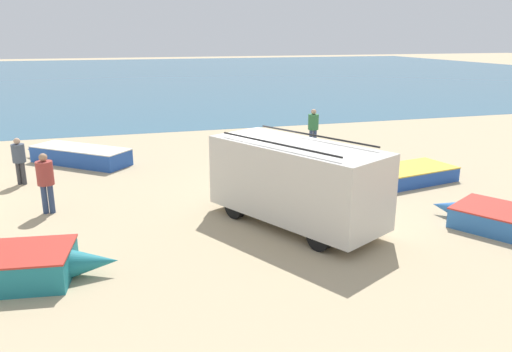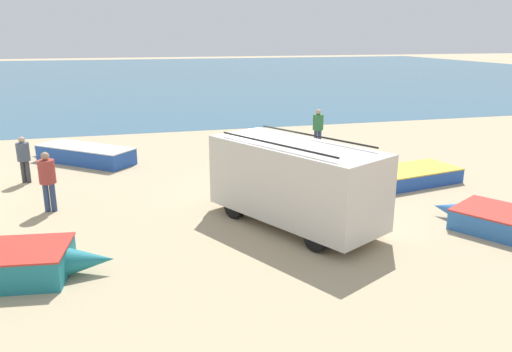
{
  "view_description": "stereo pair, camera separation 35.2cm",
  "coord_description": "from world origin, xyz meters",
  "px_view_note": "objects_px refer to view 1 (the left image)",
  "views": [
    {
      "loc": [
        -4.57,
        -13.95,
        4.96
      ],
      "look_at": [
        -0.66,
        -0.63,
        1.0
      ],
      "focal_mm": 35.0,
      "sensor_mm": 36.0,
      "label": 1
    },
    {
      "loc": [
        -4.23,
        -14.04,
        4.96
      ],
      "look_at": [
        -0.66,
        -0.63,
        1.0
      ],
      "focal_mm": 35.0,
      "sensor_mm": 36.0,
      "label": 2
    }
  ],
  "objects_px": {
    "fishing_rowboat_2": "(403,175)",
    "fisherman_1": "(19,157)",
    "fisherman_2": "(313,125)",
    "parked_van": "(295,181)",
    "fisherman_0": "(45,178)",
    "fishing_rowboat_3": "(77,155)"
  },
  "relations": [
    {
      "from": "parked_van",
      "to": "fisherman_0",
      "type": "bearing_deg",
      "value": 38.86
    },
    {
      "from": "fishing_rowboat_2",
      "to": "fishing_rowboat_3",
      "type": "bearing_deg",
      "value": 140.37
    },
    {
      "from": "parked_van",
      "to": "fisherman_0",
      "type": "xyz_separation_m",
      "value": [
        -6.45,
        2.82,
        -0.18
      ]
    },
    {
      "from": "parked_van",
      "to": "fisherman_2",
      "type": "xyz_separation_m",
      "value": [
        4.08,
        8.51,
        -0.17
      ]
    },
    {
      "from": "fishing_rowboat_3",
      "to": "fisherman_2",
      "type": "height_order",
      "value": "fisherman_2"
    },
    {
      "from": "fishing_rowboat_3",
      "to": "fishing_rowboat_2",
      "type": "bearing_deg",
      "value": -167.95
    },
    {
      "from": "fisherman_1",
      "to": "fisherman_2",
      "type": "distance_m",
      "value": 11.95
    },
    {
      "from": "fishing_rowboat_2",
      "to": "fishing_rowboat_3",
      "type": "xyz_separation_m",
      "value": [
        -10.97,
        6.01,
        0.08
      ]
    },
    {
      "from": "fishing_rowboat_2",
      "to": "fisherman_1",
      "type": "xyz_separation_m",
      "value": [
        -12.65,
        3.45,
        0.72
      ]
    },
    {
      "from": "parked_van",
      "to": "fishing_rowboat_3",
      "type": "relative_size",
      "value": 1.2
    },
    {
      "from": "parked_van",
      "to": "fisherman_1",
      "type": "bearing_deg",
      "value": 23.69
    },
    {
      "from": "fisherman_0",
      "to": "fisherman_2",
      "type": "distance_m",
      "value": 11.97
    },
    {
      "from": "fishing_rowboat_3",
      "to": "fisherman_2",
      "type": "distance_m",
      "value": 10.05
    },
    {
      "from": "fishing_rowboat_3",
      "to": "fisherman_1",
      "type": "distance_m",
      "value": 3.12
    },
    {
      "from": "parked_van",
      "to": "fisherman_0",
      "type": "distance_m",
      "value": 7.04
    },
    {
      "from": "fishing_rowboat_2",
      "to": "fisherman_2",
      "type": "bearing_deg",
      "value": 88.24
    },
    {
      "from": "fishing_rowboat_2",
      "to": "fisherman_0",
      "type": "xyz_separation_m",
      "value": [
        -11.47,
        0.15,
        0.8
      ]
    },
    {
      "from": "fisherman_2",
      "to": "parked_van",
      "type": "bearing_deg",
      "value": -20.0
    },
    {
      "from": "fishing_rowboat_2",
      "to": "fishing_rowboat_3",
      "type": "relative_size",
      "value": 1.11
    },
    {
      "from": "fishing_rowboat_3",
      "to": "fisherman_0",
      "type": "distance_m",
      "value": 5.93
    },
    {
      "from": "fisherman_1",
      "to": "fishing_rowboat_2",
      "type": "bearing_deg",
      "value": 92.59
    },
    {
      "from": "fishing_rowboat_2",
      "to": "fishing_rowboat_3",
      "type": "height_order",
      "value": "fishing_rowboat_3"
    }
  ]
}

